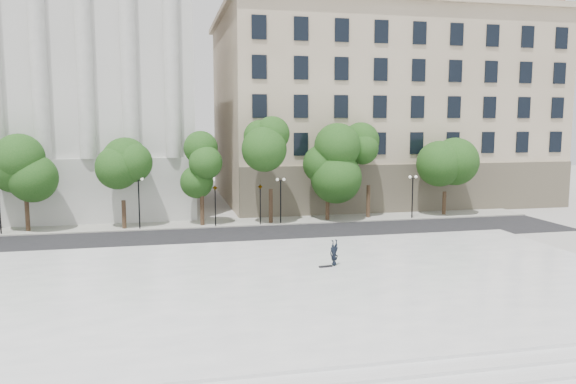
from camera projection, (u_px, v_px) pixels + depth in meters
name	position (u px, v px, depth m)	size (l,w,h in m)	color
ground	(268.00, 309.00, 27.92)	(160.00, 160.00, 0.00)	#B1AEA7
plaza	(258.00, 287.00, 30.80)	(44.00, 22.00, 0.45)	white
street	(228.00, 237.00, 45.36)	(60.00, 8.00, 0.02)	black
far_sidewalk	(220.00, 223.00, 51.16)	(60.00, 4.00, 0.12)	#AFADA2
building_west	(46.00, 87.00, 60.06)	(31.50, 27.65, 25.60)	silver
building_east	(371.00, 106.00, 68.49)	(36.00, 26.15, 23.00)	beige
traffic_light_west	(215.00, 185.00, 48.93)	(0.43, 1.91, 4.27)	black
traffic_light_east	(260.00, 184.00, 49.79)	(0.63, 1.83, 4.22)	black
person_lying	(334.00, 262.00, 34.51)	(0.58, 0.38, 1.60)	black
skateboard	(326.00, 266.00, 34.16)	(0.84, 0.21, 0.09)	black
street_trees	(220.00, 168.00, 49.89)	(47.70, 4.67, 7.75)	#382619
lamp_posts	(214.00, 193.00, 49.29)	(37.12, 0.28, 4.55)	black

